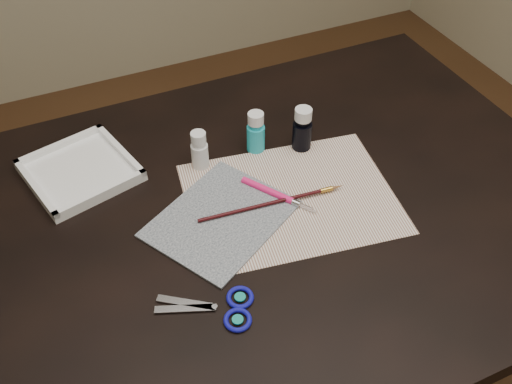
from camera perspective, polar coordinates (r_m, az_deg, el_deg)
name	(u,v)px	position (r m, az deg, el deg)	size (l,w,h in m)	color
table	(256,321)	(1.38, 0.00, -12.73)	(1.30, 0.90, 0.75)	black
paper	(291,198)	(1.11, 3.48, -0.60)	(0.40, 0.30, 0.00)	white
canvas	(221,218)	(1.07, -3.53, -2.66)	(0.25, 0.20, 0.00)	black
paint_bottle_white	(199,150)	(1.15, -5.67, 4.22)	(0.03, 0.03, 0.09)	white
paint_bottle_cyan	(256,132)	(1.19, -0.03, 6.04)	(0.04, 0.04, 0.09)	#1FB0C3
paint_bottle_navy	(302,129)	(1.19, 4.66, 6.32)	(0.04, 0.04, 0.10)	black
paintbrush	(273,203)	(1.09, 1.71, -1.06)	(0.30, 0.01, 0.01)	black
craft_knife	(279,196)	(1.10, 2.35, -0.37)	(0.17, 0.01, 0.01)	#F71E71
scissors	(205,310)	(0.94, -5.17, -11.66)	(0.18, 0.09, 0.01)	silver
palette_tray	(80,170)	(1.20, -17.19, 2.10)	(0.20, 0.20, 0.02)	white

